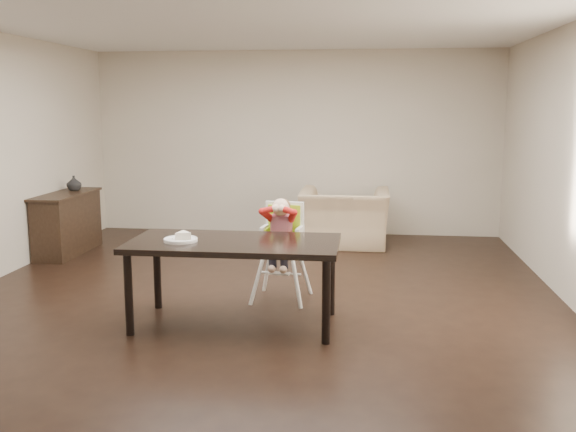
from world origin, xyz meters
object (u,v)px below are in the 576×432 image
dining_table (234,250)px  sideboard (67,223)px  high_chair (282,228)px  armchair (345,208)px

dining_table → sideboard: 3.66m
high_chair → sideboard: 3.45m
sideboard → armchair: bearing=14.3°
armchair → sideboard: size_ratio=0.94×
dining_table → high_chair: (0.31, 0.81, 0.04)m
dining_table → high_chair: 0.87m
sideboard → dining_table: bearing=-42.1°
dining_table → sideboard: size_ratio=1.43×
high_chair → armchair: 2.61m
armchair → sideboard: bearing=14.5°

